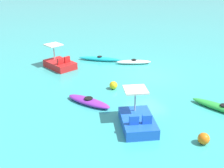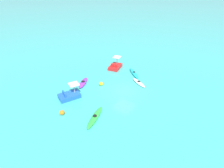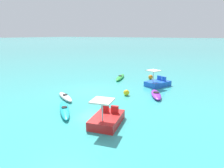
# 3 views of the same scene
# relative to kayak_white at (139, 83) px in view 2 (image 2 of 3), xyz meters

# --- Properties ---
(ground_plane) EXTENTS (600.00, 600.00, 0.00)m
(ground_plane) POSITION_rel_kayak_white_xyz_m (-2.64, 0.55, -0.16)
(ground_plane) COLOR #38ADA8
(kayak_white) EXTENTS (1.75, 2.69, 0.37)m
(kayak_white) POSITION_rel_kayak_white_xyz_m (0.00, 0.00, 0.00)
(kayak_white) COLOR white
(kayak_white) RESTS_ON ground_plane
(kayak_purple) EXTENTS (2.84, 1.96, 0.37)m
(kayak_purple) POSITION_rel_kayak_white_xyz_m (-4.50, 5.94, 0.00)
(kayak_purple) COLOR purple
(kayak_purple) RESTS_ON ground_plane
(kayak_green) EXTENTS (3.55, 1.72, 0.37)m
(kayak_green) POSITION_rel_kayak_white_xyz_m (-8.72, 0.05, -0.00)
(kayak_green) COLOR green
(kayak_green) RESTS_ON ground_plane
(kayak_cyan) EXTENTS (2.69, 3.01, 0.37)m
(kayak_cyan) POSITION_rel_kayak_white_xyz_m (2.02, 1.98, -0.00)
(kayak_cyan) COLOR #19B7C6
(kayak_cyan) RESTS_ON ground_plane
(pedal_boat_red) EXTENTS (2.69, 2.04, 1.68)m
(pedal_boat_red) POSITION_rel_kayak_white_xyz_m (2.00, 5.35, 0.17)
(pedal_boat_red) COLOR red
(pedal_boat_red) RESTS_ON ground_plane
(pedal_boat_blue) EXTENTS (2.78, 2.28, 1.68)m
(pedal_boat_blue) POSITION_rel_kayak_white_xyz_m (-7.79, 4.89, 0.17)
(pedal_boat_blue) COLOR blue
(pedal_boat_blue) RESTS_ON ground_plane
(buoy_orange) EXTENTS (0.51, 0.51, 0.51)m
(buoy_orange) POSITION_rel_kayak_white_xyz_m (-10.31, 3.16, 0.09)
(buoy_orange) COLOR orange
(buoy_orange) RESTS_ON ground_plane
(buoy_yellow) EXTENTS (0.50, 0.50, 0.50)m
(buoy_yellow) POSITION_rel_kayak_white_xyz_m (-3.39, 3.73, 0.09)
(buoy_yellow) COLOR yellow
(buoy_yellow) RESTS_ON ground_plane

